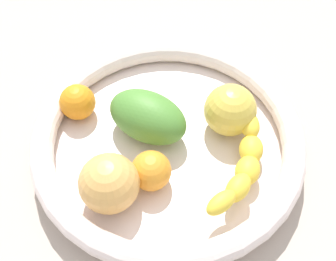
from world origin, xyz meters
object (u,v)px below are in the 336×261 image
Objects in this scene: banana_draped_left at (244,155)px; apple_yellow at (230,110)px; mango_green at (148,117)px; orange_mid_left at (77,102)px; peach_blush at (109,183)px; fruit_bowl at (168,141)px; orange_front at (151,171)px.

apple_yellow is at bearing -85.05° from banana_draped_left.
mango_green is (11.76, -6.98, 0.39)cm from banana_draped_left.
banana_draped_left is 2.69× the size of apple_yellow.
orange_mid_left is 0.69× the size of peach_blush.
banana_draped_left is 2.62× the size of peach_blush.
mango_green is at bearing 157.16° from orange_mid_left.
fruit_bowl is at bearing 14.80° from apple_yellow.
fruit_bowl is at bearing 152.27° from orange_mid_left.
banana_draped_left is at bearing 152.73° from orange_mid_left.
mango_green is at bearing -90.49° from orange_front.
apple_yellow is at bearing -144.62° from orange_front.
apple_yellow reaches higher than banana_draped_left.
orange_front is at bearing 89.51° from mango_green.
mango_green is at bearing -0.34° from apple_yellow.
orange_front is (2.61, 5.70, 1.86)cm from fruit_bowl.
apple_yellow is at bearing 168.76° from orange_mid_left.
fruit_bowl is 13.92cm from orange_mid_left.
banana_draped_left is 3.76× the size of orange_front.
banana_draped_left is at bearing -169.79° from peach_blush.
banana_draped_left is 17.18cm from peach_blush.
mango_green is (-9.68, 4.08, 0.74)cm from orange_mid_left.
apple_yellow reaches higher than fruit_bowl.
apple_yellow is 0.97× the size of peach_blush.
orange_front is at bearing 128.41° from orange_mid_left.
apple_yellow is (0.60, -6.91, 0.69)cm from banana_draped_left.
mango_green is (11.17, -0.07, -0.30)cm from apple_yellow.
apple_yellow is 19.10cm from peach_blush.
banana_draped_left and orange_front have the same top height.
orange_mid_left reaches higher than fruit_bowl.
banana_draped_left and orange_mid_left have the same top height.
peach_blush is (16.89, 3.04, 0.79)cm from banana_draped_left.
peach_blush is at bearing 45.04° from fruit_bowl.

